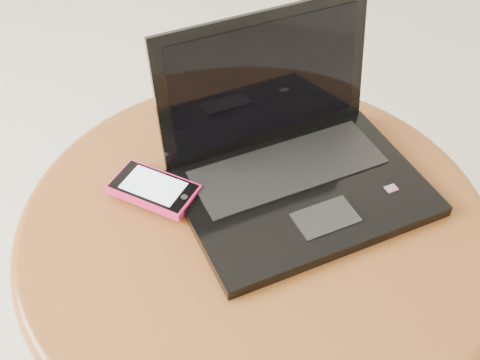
{
  "coord_description": "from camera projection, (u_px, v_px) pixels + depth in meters",
  "views": [
    {
      "loc": [
        -0.02,
        -0.49,
        1.2
      ],
      "look_at": [
        0.01,
        0.1,
        0.61
      ],
      "focal_mm": 45.18,
      "sensor_mm": 36.0,
      "label": 1
    }
  ],
  "objects": [
    {
      "name": "phone_black",
      "position": [
        150.0,
        189.0,
        0.91
      ],
      "size": [
        0.13,
        0.11,
        0.01
      ],
      "color": "black",
      "rests_on": "table"
    },
    {
      "name": "table",
      "position": [
        254.0,
        267.0,
        0.96
      ],
      "size": [
        0.7,
        0.7,
        0.55
      ],
      "color": "#4F2914",
      "rests_on": "ground"
    },
    {
      "name": "laptop",
      "position": [
        292.0,
        160.0,
        0.9
      ],
      "size": [
        0.42,
        0.39,
        0.23
      ],
      "color": "black",
      "rests_on": "table"
    },
    {
      "name": "phone_pink",
      "position": [
        154.0,
        189.0,
        0.89
      ],
      "size": [
        0.14,
        0.12,
        0.02
      ],
      "color": "#D41C5C",
      "rests_on": "phone_black"
    }
  ]
}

